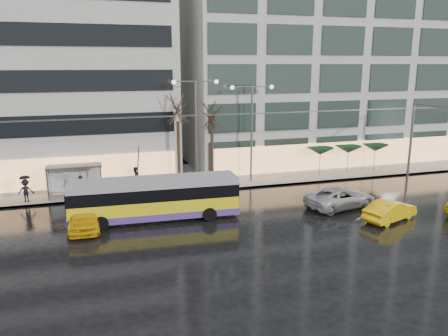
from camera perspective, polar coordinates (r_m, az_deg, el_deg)
name	(u,v)px	position (r m, az deg, el deg)	size (l,w,h in m)	color
ground	(205,234)	(27.84, -2.52, -8.62)	(140.00, 140.00, 0.00)	black
sidewalk	(189,177)	(41.23, -4.56, -1.18)	(80.00, 10.00, 0.15)	gray
kerb	(202,191)	(36.57, -2.93, -3.06)	(80.00, 0.10, 0.15)	slate
building_right	(330,43)	(50.79, 13.71, 15.55)	(32.00, 14.00, 25.00)	#A8A6A0
trolleybus	(155,200)	(30.21, -9.03, -4.12)	(11.47, 4.66, 5.27)	yellow
catenary	(192,145)	(34.33, -4.20, 3.00)	(42.24, 5.12, 7.00)	#595B60
bus_shelter	(70,174)	(36.80, -19.51, -0.69)	(4.20, 1.60, 2.51)	#595B60
street_lamp_near	(196,118)	(37.04, -3.69, 6.49)	(3.96, 0.36, 9.03)	#595B60
street_lamp_far	(252,119)	(38.49, 3.64, 6.34)	(3.96, 0.36, 8.53)	#595B60
tree_a	(178,106)	(36.82, -6.08, 8.12)	(3.20, 3.20, 8.40)	black
tree_b	(212,112)	(37.74, -1.60, 7.27)	(3.20, 3.20, 7.70)	black
parasol_a	(320,151)	(42.08, 12.47, 2.15)	(2.50, 2.50, 2.65)	#595B60
parasol_b	(348,149)	(43.60, 15.93, 2.34)	(2.50, 2.50, 2.65)	#595B60
parasol_c	(375,148)	(45.27, 19.14, 2.51)	(2.50, 2.50, 2.65)	#595B60
taxi_a	(85,216)	(29.92, -17.75, -6.01)	(1.93, 4.79, 1.63)	#E9AE0C
taxi_b	(390,211)	(32.00, 20.87, -5.21)	(1.50, 4.29, 1.41)	yellow
sedan_silver	(340,197)	(33.70, 14.95, -3.74)	(2.54, 5.50, 1.53)	#B2B2B7
pedestrian_a	(80,181)	(35.91, -18.25, -1.58)	(1.01, 1.03, 2.19)	black
pedestrian_b	(135,178)	(37.64, -11.51, -1.24)	(1.15, 1.14, 1.87)	black
pedestrian_c	(26,188)	(36.54, -24.50, -2.36)	(1.14, 0.82, 2.11)	black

